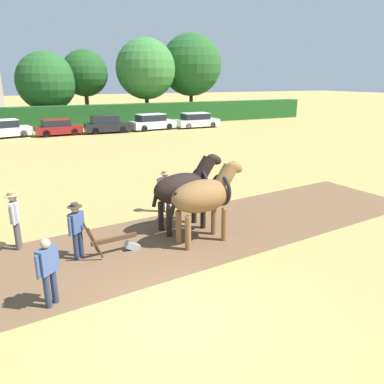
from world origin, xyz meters
name	(u,v)px	position (x,y,z in m)	size (l,w,h in m)	color
ground_plane	(181,317)	(0.00, 0.00, 0.00)	(240.00, 240.00, 0.00)	#A88E4C
plowed_furrow_strip	(68,265)	(-1.81, 3.40, 0.00)	(25.90, 4.31, 0.01)	brown
hedgerow	(41,118)	(0.00, 33.44, 1.12)	(62.16, 1.53, 2.25)	#1E511E
tree_center	(46,82)	(1.10, 36.63, 4.51)	(6.04, 6.04, 7.54)	brown
tree_center_right	(85,73)	(5.19, 37.29, 5.37)	(4.94, 4.94, 7.86)	#4C3823
tree_right	(146,69)	(11.66, 35.75, 5.86)	(6.67, 6.67, 9.21)	brown
tree_far_right	(191,65)	(17.60, 36.41, 6.38)	(7.23, 7.23, 10.01)	#4C3823
draft_horse_lead_left	(205,196)	(2.22, 3.23, 1.46)	(2.65, 1.22, 2.47)	brown
draft_horse_lead_right	(185,188)	(2.11, 4.40, 1.42)	(2.69, 1.24, 2.50)	black
plow	(119,242)	(-0.37, 3.55, 0.32)	(1.60, 0.50, 1.13)	#4C331E
farmer_at_plow	(77,227)	(-1.46, 3.73, 0.93)	(0.49, 0.46, 1.61)	#28334C
farmer_beside_team	(165,189)	(2.12, 6.18, 0.92)	(0.55, 0.41, 1.59)	#28334C
farmer_onlooker_left	(48,268)	(-2.39, 1.65, 0.91)	(0.51, 0.46, 1.59)	#28334C
farmer_onlooker_right	(15,215)	(-2.96, 5.13, 1.03)	(0.44, 0.67, 1.74)	#4C4C4C
parked_car_left	(4,129)	(-3.29, 29.30, 0.73)	(4.26, 2.49, 1.53)	silver
parked_car_center_left	(58,128)	(0.97, 28.86, 0.68)	(3.91, 1.94, 1.41)	maroon
parked_car_center	(107,125)	(5.22, 28.61, 0.76)	(4.06, 1.93, 1.59)	black
parked_car_center_right	(152,122)	(9.74, 28.75, 0.74)	(4.53, 2.24, 1.55)	silver
parked_car_right	(197,121)	(14.46, 28.51, 0.72)	(4.41, 1.88, 1.49)	silver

